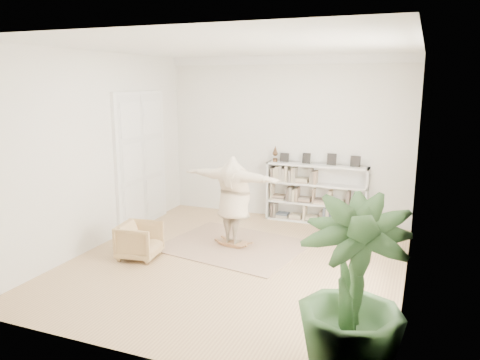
% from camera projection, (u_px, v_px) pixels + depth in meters
% --- Properties ---
extents(floor, '(6.00, 6.00, 0.00)m').
position_uv_depth(floor, '(236.00, 262.00, 8.07)').
color(floor, '#9A734F').
rests_on(floor, ground).
extents(room_shell, '(6.00, 6.00, 6.00)m').
position_uv_depth(room_shell, '(287.00, 60.00, 10.01)').
color(room_shell, silver).
rests_on(room_shell, floor).
extents(doors, '(0.09, 1.78, 2.92)m').
position_uv_depth(doors, '(141.00, 161.00, 9.94)').
color(doors, white).
rests_on(doors, floor).
extents(bookshelf, '(2.20, 0.35, 1.64)m').
position_uv_depth(bookshelf, '(316.00, 194.00, 10.23)').
color(bookshelf, silver).
rests_on(bookshelf, floor).
extents(armchair, '(0.78, 0.76, 0.63)m').
position_uv_depth(armchair, '(140.00, 241.00, 8.24)').
color(armchair, tan).
rests_on(armchair, floor).
extents(rug, '(2.80, 2.39, 0.02)m').
position_uv_depth(rug, '(234.00, 246.00, 8.86)').
color(rug, tan).
rests_on(rug, floor).
extents(rocker_board, '(0.53, 0.37, 0.10)m').
position_uv_depth(rocker_board, '(234.00, 243.00, 8.84)').
color(rocker_board, brown).
rests_on(rocker_board, rug).
extents(person, '(2.09, 0.88, 1.65)m').
position_uv_depth(person, '(234.00, 198.00, 8.66)').
color(person, '#C3AF92').
rests_on(person, rocker_board).
extents(houseplant, '(1.18, 1.18, 1.96)m').
position_uv_depth(houseplant, '(351.00, 293.00, 4.72)').
color(houseplant, '#30542A').
rests_on(houseplant, floor).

